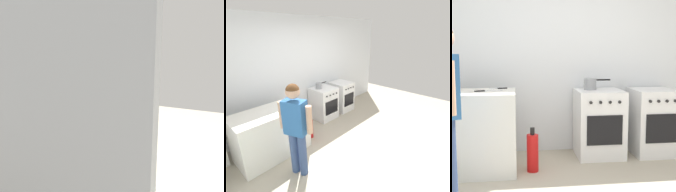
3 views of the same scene
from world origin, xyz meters
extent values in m
plane|color=#ADA38E|center=(0.00, 0.00, 0.00)|extent=(8.00, 8.00, 0.00)
cube|color=silver|center=(0.00, 1.95, 1.30)|extent=(6.00, 0.10, 2.60)
cube|color=silver|center=(-1.35, 1.20, 0.45)|extent=(1.30, 0.70, 0.90)
cube|color=white|center=(0.35, 1.58, 0.42)|extent=(0.58, 0.60, 0.85)
cube|color=black|center=(0.35, 1.27, 0.40)|extent=(0.43, 0.01, 0.36)
cylinder|color=black|center=(0.22, 1.46, 0.85)|extent=(0.19, 0.19, 0.01)
cylinder|color=black|center=(0.48, 1.46, 0.85)|extent=(0.19, 0.19, 0.01)
cylinder|color=black|center=(0.22, 1.70, 0.85)|extent=(0.19, 0.19, 0.01)
cylinder|color=black|center=(0.48, 1.70, 0.85)|extent=(0.19, 0.19, 0.01)
cylinder|color=black|center=(0.18, 1.26, 0.74)|extent=(0.04, 0.02, 0.04)
cylinder|color=black|center=(0.29, 1.26, 0.74)|extent=(0.04, 0.02, 0.04)
cylinder|color=black|center=(0.41, 1.26, 0.74)|extent=(0.04, 0.02, 0.04)
cylinder|color=black|center=(0.52, 1.26, 0.74)|extent=(0.04, 0.02, 0.04)
cube|color=white|center=(1.06, 1.58, 0.42)|extent=(0.53, 0.60, 0.85)
cube|color=black|center=(1.06, 1.27, 0.40)|extent=(0.40, 0.01, 0.36)
cylinder|color=black|center=(0.94, 1.46, 0.85)|extent=(0.17, 0.17, 0.01)
cylinder|color=black|center=(1.18, 1.46, 0.85)|extent=(0.17, 0.17, 0.01)
cylinder|color=black|center=(0.94, 1.70, 0.85)|extent=(0.17, 0.17, 0.01)
cylinder|color=black|center=(1.18, 1.70, 0.85)|extent=(0.17, 0.17, 0.01)
cylinder|color=black|center=(0.91, 1.26, 0.74)|extent=(0.04, 0.02, 0.04)
cylinder|color=black|center=(1.01, 1.26, 0.74)|extent=(0.04, 0.02, 0.04)
cylinder|color=black|center=(1.12, 1.26, 0.74)|extent=(0.04, 0.02, 0.04)
cylinder|color=black|center=(1.22, 1.26, 0.74)|extent=(0.04, 0.02, 0.04)
cylinder|color=gray|center=(0.24, 1.64, 0.92)|extent=(0.16, 0.16, 0.15)
cylinder|color=black|center=(0.41, 1.64, 0.97)|extent=(0.18, 0.02, 0.02)
cube|color=silver|center=(-0.95, 1.43, 0.90)|extent=(0.10, 0.05, 0.01)
cube|color=black|center=(-0.85, 1.45, 0.91)|extent=(0.11, 0.05, 0.01)
cube|color=silver|center=(-0.94, 1.25, 0.90)|extent=(0.20, 0.10, 0.01)
cube|color=black|center=(-1.09, 1.20, 0.91)|extent=(0.11, 0.06, 0.01)
cylinder|color=#384C7A|center=(-1.27, 0.34, 0.39)|extent=(0.13, 0.13, 0.77)
cylinder|color=#384C7A|center=(-1.33, 0.49, 0.39)|extent=(0.13, 0.13, 0.77)
cube|color=#2D609E|center=(-1.30, 0.41, 1.04)|extent=(0.31, 0.39, 0.55)
cylinder|color=tan|center=(-1.21, 0.19, 1.05)|extent=(0.09, 0.09, 0.44)
cylinder|color=tan|center=(-1.39, 0.64, 1.05)|extent=(0.09, 0.09, 0.44)
sphere|color=tan|center=(-1.30, 0.41, 1.45)|extent=(0.21, 0.21, 0.21)
sphere|color=brown|center=(-1.30, 0.41, 1.47)|extent=(0.20, 0.20, 0.20)
cylinder|color=red|center=(-0.52, 1.10, 0.21)|extent=(0.13, 0.13, 0.42)
cylinder|color=black|center=(-0.52, 1.10, 0.46)|extent=(0.05, 0.05, 0.08)
camera|label=1|loc=(-3.74, -1.51, 1.81)|focal=35.00mm
camera|label=2|loc=(-2.58, -1.64, 2.28)|focal=28.00mm
camera|label=3|loc=(-0.68, -2.62, 1.35)|focal=55.00mm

